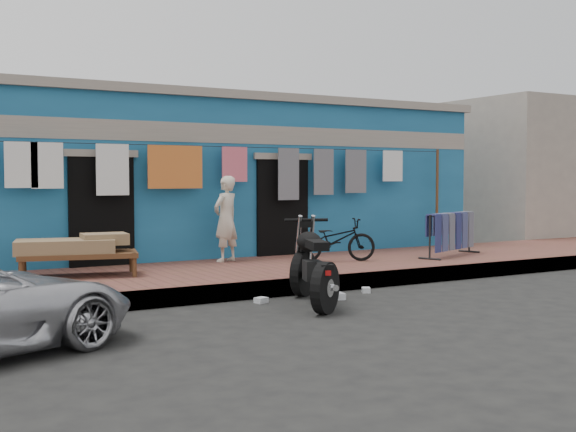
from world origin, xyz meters
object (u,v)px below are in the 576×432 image
object	(u,v)px
seated_person	(226,219)
motorcycle	(313,263)
jeans_rack	(451,234)
bicycle	(335,235)
charpoy	(79,256)

from	to	relation	value
seated_person	motorcycle	world-z (taller)	seated_person
jeans_rack	bicycle	bearing A→B (deg)	172.22
motorcycle	bicycle	bearing A→B (deg)	70.62
seated_person	bicycle	size ratio (longest dim) A/B	1.05
bicycle	charpoy	distance (m)	4.45
seated_person	jeans_rack	bearing A→B (deg)	138.02
motorcycle	jeans_rack	world-z (taller)	motorcycle
seated_person	jeans_rack	world-z (taller)	seated_person
bicycle	jeans_rack	bearing A→B (deg)	-76.85
bicycle	charpoy	xyz separation A→B (m)	(-4.44, 0.30, -0.16)
bicycle	charpoy	world-z (taller)	bicycle
motorcycle	charpoy	xyz separation A→B (m)	(-2.54, 2.63, -0.02)
bicycle	charpoy	bearing A→B (deg)	107.06
charpoy	jeans_rack	bearing A→B (deg)	-5.26
jeans_rack	charpoy	bearing A→B (deg)	174.74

